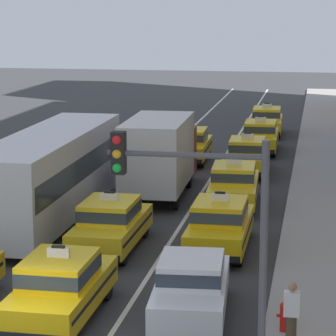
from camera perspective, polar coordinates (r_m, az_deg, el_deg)
The scene contains 17 objects.
lane_stripe_left_center at distance 37.95m, azimuth -1.84°, elevation -0.56°, with size 0.14×80.00×0.01m, color silver.
lane_stripe_center_right at distance 37.41m, azimuth 2.95°, elevation -0.75°, with size 0.14×80.00×0.01m, color silver.
bus_left_second at distance 30.19m, azimuth -8.09°, elevation -0.24°, with size 2.62×11.22×3.22m.
taxi_left_third at distance 39.19m, azimuth -3.57°, elevation 1.10°, with size 1.96×4.61×1.96m.
taxi_center_nearest at distance 20.99m, azimuth -7.42°, elevation -8.07°, with size 1.84×4.57×1.96m.
taxi_center_second at distance 26.59m, azimuth -3.98°, elevation -3.83°, with size 1.84×4.57×1.96m.
box_truck_center_third at distance 33.92m, azimuth -0.51°, elevation 1.07°, with size 2.43×7.01×3.27m.
taxi_center_fourth at distance 41.33m, azimuth 1.52°, elevation 1.65°, with size 1.93×4.60×1.96m.
sedan_right_nearest at distance 20.99m, azimuth 1.62°, elevation -8.06°, with size 2.07×4.42×1.58m.
taxi_right_second at distance 26.49m, azimuth 3.61°, elevation -3.88°, with size 1.84×4.57×1.96m.
taxi_right_third at distance 32.29m, azimuth 4.55°, elevation -1.12°, with size 2.01×4.63×1.96m.
taxi_right_fourth at distance 38.52m, azimuth 5.49°, elevation 0.89°, with size 1.98×4.62×1.96m.
taxi_right_fifth at distance 44.23m, azimuth 6.38°, elevation 2.23°, with size 1.90×4.59×1.96m.
taxi_right_sixth at distance 50.08m, azimuth 6.82°, elevation 3.28°, with size 1.94×4.61×1.96m.
pedestrian_mid_block at distance 18.89m, azimuth 8.51°, elevation -10.08°, with size 0.36×0.24×1.60m.
fire_hydrant at distance 20.07m, azimuth 8.01°, elevation -10.01°, with size 0.36×0.22×0.73m.
traffic_light_pole at distance 14.69m, azimuth 2.86°, elevation -4.45°, with size 2.87×0.33×5.58m.
Camera 1 is at (6.33, -16.28, 7.81)m, focal length 88.43 mm.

